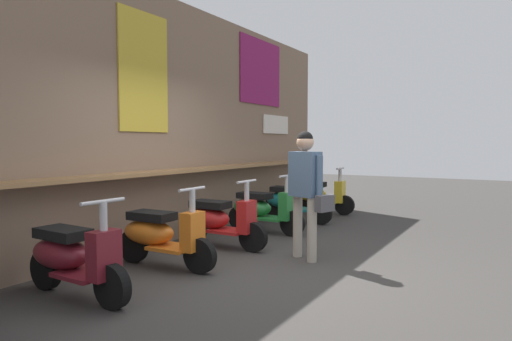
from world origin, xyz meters
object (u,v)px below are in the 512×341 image
at_px(scooter_maroon, 71,257).
at_px(shopper_with_handbag, 306,182).
at_px(scooter_yellow, 317,195).
at_px(scooter_red, 217,220).
at_px(scooter_orange, 160,234).
at_px(scooter_green, 261,209).
at_px(scooter_teal, 292,201).

height_order(scooter_maroon, shopper_with_handbag, shopper_with_handbag).
bearing_deg(shopper_with_handbag, scooter_yellow, 38.61).
relative_size(scooter_maroon, scooter_red, 1.00).
bearing_deg(scooter_orange, scooter_maroon, -91.69).
bearing_deg(scooter_red, scooter_orange, -90.65).
height_order(scooter_maroon, scooter_red, same).
distance_m(scooter_green, scooter_teal, 1.16).
relative_size(scooter_maroon, scooter_orange, 1.00).
bearing_deg(scooter_yellow, scooter_orange, -93.34).
xyz_separation_m(scooter_maroon, scooter_yellow, (6.00, -0.00, 0.00)).
bearing_deg(scooter_orange, scooter_yellow, 88.30).
relative_size(scooter_orange, scooter_red, 1.00).
xyz_separation_m(scooter_green, shopper_with_handbag, (-1.21, -1.35, 0.59)).
distance_m(scooter_red, scooter_green, 1.22).
height_order(scooter_yellow, shopper_with_handbag, shopper_with_handbag).
relative_size(scooter_maroon, scooter_teal, 1.00).
relative_size(scooter_teal, shopper_with_handbag, 0.87).
height_order(scooter_green, scooter_yellow, same).
xyz_separation_m(scooter_maroon, scooter_teal, (4.78, 0.00, 0.00)).
relative_size(scooter_red, scooter_yellow, 1.00).
distance_m(scooter_maroon, scooter_yellow, 6.00).
xyz_separation_m(scooter_teal, scooter_yellow, (1.22, -0.00, 0.00)).
xyz_separation_m(scooter_maroon, scooter_red, (2.39, 0.00, 0.00)).
relative_size(scooter_maroon, scooter_green, 1.00).
distance_m(scooter_red, shopper_with_handbag, 1.47).
bearing_deg(scooter_maroon, scooter_yellow, 92.41).
bearing_deg(scooter_red, scooter_teal, 89.35).
relative_size(scooter_maroon, shopper_with_handbag, 0.87).
height_order(scooter_orange, shopper_with_handbag, shopper_with_handbag).
bearing_deg(scooter_maroon, shopper_with_handbag, 63.21).
xyz_separation_m(scooter_orange, shopper_with_handbag, (1.19, -1.35, 0.59)).
bearing_deg(shopper_with_handbag, scooter_red, 108.73).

